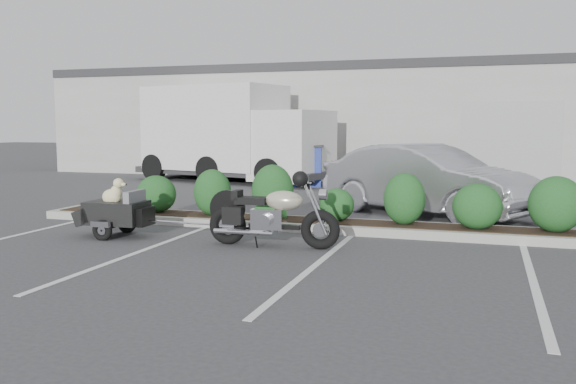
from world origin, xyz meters
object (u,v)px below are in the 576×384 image
(motorcycle, at_px, (272,216))
(dumpster, at_px, (293,165))
(delivery_truck, at_px, (233,136))
(pet_trailer, at_px, (116,212))
(sedan, at_px, (426,180))

(motorcycle, distance_m, dumpster, 9.53)
(motorcycle, height_order, dumpster, dumpster)
(delivery_truck, bearing_deg, motorcycle, -50.52)
(motorcycle, height_order, pet_trailer, motorcycle)
(sedan, xyz_separation_m, dumpster, (-4.52, 5.10, -0.10))
(pet_trailer, relative_size, sedan, 0.38)
(motorcycle, bearing_deg, pet_trailer, 177.17)
(delivery_truck, bearing_deg, sedan, -27.13)
(pet_trailer, bearing_deg, dumpster, 86.41)
(motorcycle, relative_size, dumpster, 0.98)
(pet_trailer, xyz_separation_m, dumpster, (0.19, 9.15, 0.22))
(pet_trailer, xyz_separation_m, sedan, (4.70, 4.05, 0.31))
(pet_trailer, bearing_deg, sedan, 38.33)
(pet_trailer, distance_m, delivery_truck, 10.08)
(pet_trailer, bearing_deg, motorcycle, -2.83)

